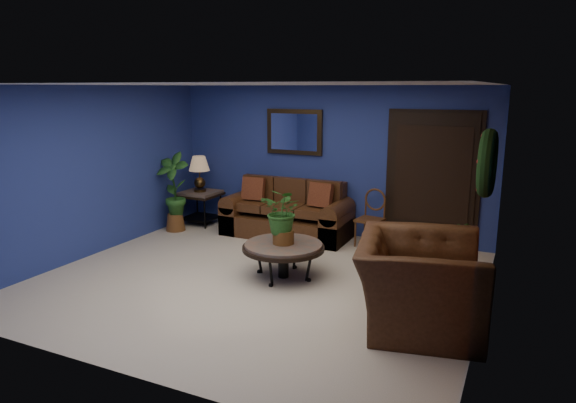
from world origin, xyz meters
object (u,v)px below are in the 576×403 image
at_px(coffee_table, 283,248).
at_px(table_lamp, 199,169).
at_px(sofa, 288,217).
at_px(armchair, 419,282).
at_px(end_table, 200,199).
at_px(side_chair, 372,214).

relative_size(coffee_table, table_lamp, 1.74).
distance_m(sofa, coffee_table, 2.01).
distance_m(coffee_table, armchair, 2.00).
bearing_deg(end_table, sofa, 0.98).
bearing_deg(end_table, coffee_table, -35.36).
height_order(coffee_table, side_chair, side_chair).
height_order(coffee_table, table_lamp, table_lamp).
relative_size(table_lamp, armchair, 0.43).
bearing_deg(sofa, side_chair, 1.41).
bearing_deg(coffee_table, side_chair, 70.98).
distance_m(table_lamp, armchair, 5.12).
relative_size(sofa, side_chair, 2.36).
distance_m(coffee_table, table_lamp, 3.20).
relative_size(coffee_table, end_table, 1.62).
xyz_separation_m(table_lamp, side_chair, (3.21, 0.07, -0.50)).
bearing_deg(table_lamp, armchair, -28.96).
bearing_deg(armchair, table_lamp, 49.83).
relative_size(table_lamp, side_chair, 0.69).
distance_m(sofa, side_chair, 1.46).
relative_size(end_table, table_lamp, 1.07).
xyz_separation_m(side_chair, armchair, (1.24, -2.53, -0.04)).
relative_size(sofa, coffee_table, 1.97).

